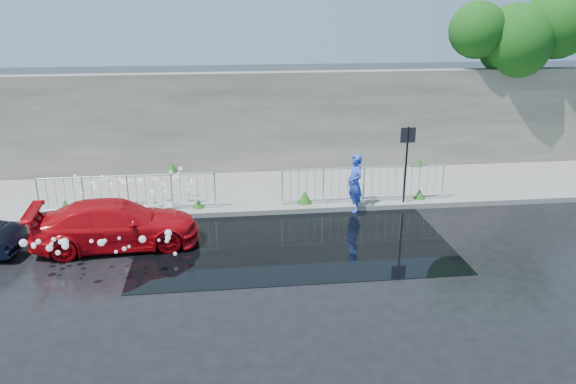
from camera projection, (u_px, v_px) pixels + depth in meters
name	position (u px, v px, depth m)	size (l,w,h in m)	color
ground	(277.00, 257.00, 13.78)	(90.00, 90.00, 0.00)	black
pavement	(262.00, 190.00, 18.46)	(30.00, 4.00, 0.15)	slate
curb	(267.00, 211.00, 16.57)	(30.00, 0.25, 0.16)	slate
retaining_wall	(256.00, 122.00, 19.94)	(30.00, 0.60, 3.50)	#565348
puddle	(292.00, 240.00, 14.78)	(8.00, 5.00, 0.01)	black
sign_post	(407.00, 152.00, 16.62)	(0.45, 0.06, 2.50)	black
tree	(523.00, 34.00, 20.30)	(5.28, 2.72, 6.46)	#332114
railing_left	(128.00, 192.00, 16.24)	(5.05, 0.05, 1.10)	silver
railing_right	(364.00, 183.00, 17.04)	(5.05, 0.05, 1.10)	silver
weeds	(246.00, 188.00, 17.91)	(12.17, 3.93, 0.43)	#144211
water_spray	(117.00, 207.00, 15.00)	(3.64, 5.55, 1.03)	white
red_car	(116.00, 224.00, 14.24)	(1.68, 4.13, 1.20)	#AF070E
person	(355.00, 183.00, 16.59)	(0.64, 0.42, 1.75)	blue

